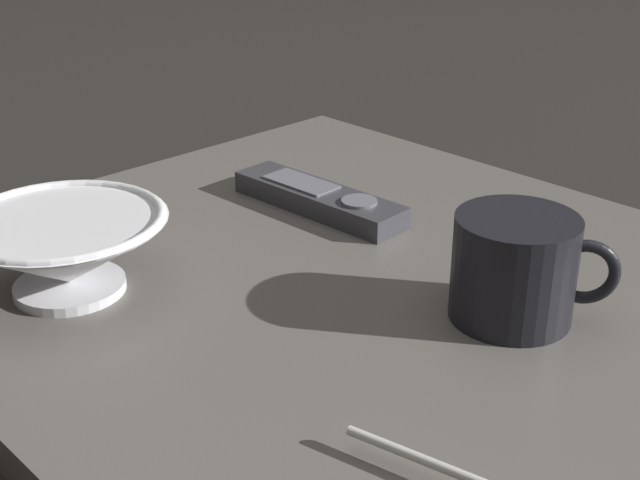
% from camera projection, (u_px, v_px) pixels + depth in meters
% --- Properties ---
extents(ground_plane, '(6.00, 6.00, 0.00)m').
position_uv_depth(ground_plane, '(334.00, 302.00, 0.74)').
color(ground_plane, black).
extents(table, '(0.65, 0.61, 0.03)m').
position_uv_depth(table, '(334.00, 286.00, 0.73)').
color(table, '#5B5651').
rests_on(table, ground).
extents(cereal_bowl, '(0.16, 0.16, 0.07)m').
position_uv_depth(cereal_bowl, '(65.00, 249.00, 0.67)').
color(cereal_bowl, silver).
rests_on(cereal_bowl, table).
extents(coffee_mug, '(0.11, 0.09, 0.08)m').
position_uv_depth(coffee_mug, '(516.00, 269.00, 0.63)').
color(coffee_mug, black).
rests_on(coffee_mug, table).
extents(tv_remote_near, '(0.19, 0.06, 0.02)m').
position_uv_depth(tv_remote_near, '(319.00, 199.00, 0.84)').
color(tv_remote_near, '#38383D').
rests_on(tv_remote_near, table).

